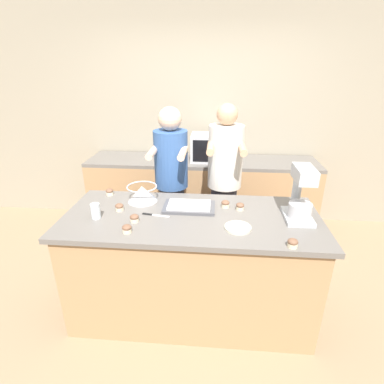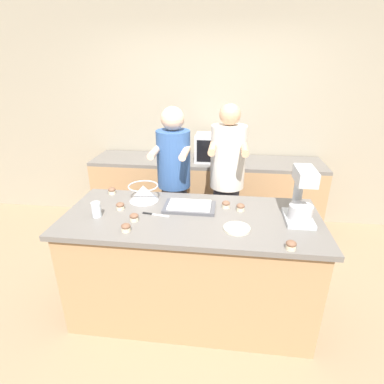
% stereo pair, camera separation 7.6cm
% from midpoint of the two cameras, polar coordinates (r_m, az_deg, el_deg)
% --- Properties ---
extents(ground_plane, '(16.00, 16.00, 0.00)m').
position_cam_midpoint_polar(ground_plane, '(2.86, 0.71, -21.04)').
color(ground_plane, '#937A5B').
extents(back_wall, '(10.00, 0.06, 2.70)m').
position_cam_midpoint_polar(back_wall, '(3.93, 3.84, 13.60)').
color(back_wall, gray).
rests_on(back_wall, ground_plane).
extents(island_counter, '(1.98, 0.86, 0.92)m').
position_cam_midpoint_polar(island_counter, '(2.56, 0.76, -13.61)').
color(island_counter, '#A87F56').
rests_on(island_counter, ground_plane).
extents(back_counter, '(2.80, 0.60, 0.92)m').
position_cam_midpoint_polar(back_counter, '(3.85, 3.18, -0.45)').
color(back_counter, '#A87F56').
rests_on(back_counter, ground_plane).
extents(person_left, '(0.34, 0.50, 1.65)m').
position_cam_midpoint_polar(person_left, '(2.99, -2.68, 1.11)').
color(person_left, '#33384C').
rests_on(person_left, ground_plane).
extents(person_right, '(0.34, 0.50, 1.68)m').
position_cam_midpoint_polar(person_right, '(2.95, 7.33, 0.89)').
color(person_right, '#33384C').
rests_on(person_right, ground_plane).
extents(stand_mixer, '(0.20, 0.30, 0.41)m').
position_cam_midpoint_polar(stand_mixer, '(2.33, 20.97, -1.14)').
color(stand_mixer, '#B2B7BC').
rests_on(stand_mixer, island_counter).
extents(mixing_bowl, '(0.26, 0.26, 0.14)m').
position_cam_midpoint_polar(mixing_bowl, '(2.57, -8.38, -0.07)').
color(mixing_bowl, '#BCBCC1').
rests_on(mixing_bowl, island_counter).
extents(baking_tray, '(0.41, 0.25, 0.04)m').
position_cam_midpoint_polar(baking_tray, '(2.42, 0.44, -2.78)').
color(baking_tray, '#4C4C51').
rests_on(baking_tray, island_counter).
extents(microwave_oven, '(0.45, 0.35, 0.32)m').
position_cam_midpoint_polar(microwave_oven, '(3.64, 4.88, 8.42)').
color(microwave_oven, '#B7B7BC').
rests_on(microwave_oven, back_counter).
extents(drinking_glass, '(0.07, 0.07, 0.12)m').
position_cam_midpoint_polar(drinking_glass, '(2.38, -16.89, -3.23)').
color(drinking_glass, silver).
rests_on(drinking_glass, island_counter).
extents(small_plate, '(0.19, 0.19, 0.02)m').
position_cam_midpoint_polar(small_plate, '(2.15, 9.54, -6.88)').
color(small_plate, beige).
rests_on(small_plate, island_counter).
extents(knife, '(0.22, 0.05, 0.01)m').
position_cam_midpoint_polar(knife, '(2.34, -6.32, -4.26)').
color(knife, '#BCBCC1').
rests_on(knife, island_counter).
extents(cupcake_0, '(0.07, 0.07, 0.06)m').
position_cam_midpoint_polar(cupcake_0, '(2.42, 10.12, -2.86)').
color(cupcake_0, beige).
rests_on(cupcake_0, island_counter).
extents(cupcake_1, '(0.07, 0.07, 0.06)m').
position_cam_midpoint_polar(cupcake_1, '(2.14, -11.48, -6.64)').
color(cupcake_1, beige).
rests_on(cupcake_1, island_counter).
extents(cupcake_2, '(0.07, 0.07, 0.06)m').
position_cam_midpoint_polar(cupcake_2, '(2.27, -10.02, -4.74)').
color(cupcake_2, beige).
rests_on(cupcake_2, island_counter).
extents(cupcake_3, '(0.07, 0.07, 0.06)m').
position_cam_midpoint_polar(cupcake_3, '(2.46, -12.65, -2.61)').
color(cupcake_3, beige).
rests_on(cupcake_3, island_counter).
extents(cupcake_4, '(0.07, 0.07, 0.06)m').
position_cam_midpoint_polar(cupcake_4, '(2.45, 7.37, -2.35)').
color(cupcake_4, beige).
rests_on(cupcake_4, island_counter).
extents(cupcake_5, '(0.07, 0.07, 0.06)m').
position_cam_midpoint_polar(cupcake_5, '(2.02, 19.39, -9.52)').
color(cupcake_5, beige).
rests_on(cupcake_5, island_counter).
extents(cupcake_6, '(0.07, 0.07, 0.06)m').
position_cam_midpoint_polar(cupcake_6, '(2.78, -14.26, 0.25)').
color(cupcake_6, beige).
rests_on(cupcake_6, island_counter).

